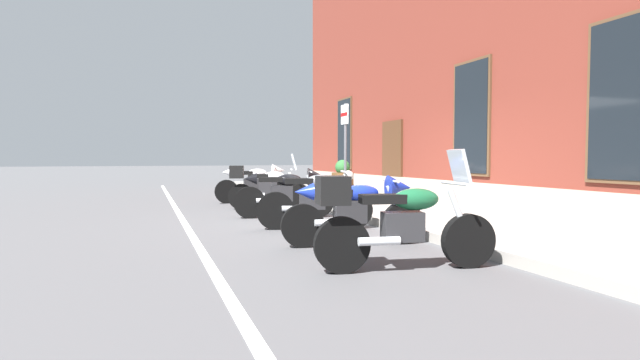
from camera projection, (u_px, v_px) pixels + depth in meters
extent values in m
plane|color=#4C4C4F|center=(353.00, 220.00, 9.48)|extent=(140.00, 140.00, 0.00)
cube|color=gray|center=(415.00, 213.00, 9.96)|extent=(27.09, 2.84, 0.15)
cube|color=silver|center=(187.00, 227.00, 8.38)|extent=(27.09, 0.12, 0.01)
cube|color=maroon|center=(587.00, 34.00, 11.40)|extent=(21.09, 6.59, 8.40)
cube|color=gray|center=(470.00, 198.00, 10.43)|extent=(21.09, 0.10, 0.70)
cube|color=#513823|center=(345.00, 134.00, 16.95)|extent=(1.22, 0.06, 2.52)
cube|color=black|center=(344.00, 134.00, 16.94)|extent=(1.10, 0.03, 2.40)
cube|color=#472B19|center=(392.00, 161.00, 13.69)|extent=(1.10, 0.08, 2.30)
cube|color=#513823|center=(472.00, 118.00, 10.35)|extent=(1.22, 0.06, 2.52)
cube|color=black|center=(470.00, 118.00, 10.34)|extent=(1.10, 0.03, 2.40)
cube|color=#513823|center=(624.00, 99.00, 7.05)|extent=(1.22, 0.06, 2.52)
cube|color=black|center=(622.00, 99.00, 7.04)|extent=(1.10, 0.03, 2.40)
cylinder|color=black|center=(280.00, 191.00, 13.27)|extent=(0.17, 0.65, 0.64)
cylinder|color=black|center=(227.00, 192.00, 12.87)|extent=(0.17, 0.65, 0.64)
cylinder|color=silver|center=(277.00, 181.00, 13.23)|extent=(0.09, 0.33, 0.67)
cube|color=#28282B|center=(252.00, 185.00, 13.05)|extent=(0.25, 0.46, 0.32)
ellipsoid|color=silver|center=(257.00, 173.00, 13.08)|extent=(0.30, 0.54, 0.24)
cube|color=black|center=(243.00, 173.00, 12.97)|extent=(0.26, 0.50, 0.10)
cylinder|color=silver|center=(274.00, 167.00, 13.19)|extent=(0.62, 0.08, 0.04)
cylinder|color=silver|center=(242.00, 190.00, 12.86)|extent=(0.12, 0.46, 0.09)
cone|color=silver|center=(278.00, 170.00, 13.24)|extent=(0.38, 0.37, 0.36)
cone|color=silver|center=(227.00, 172.00, 12.85)|extent=(0.26, 0.28, 0.24)
cylinder|color=black|center=(299.00, 196.00, 11.50)|extent=(0.27, 0.62, 0.61)
cylinder|color=black|center=(241.00, 197.00, 11.37)|extent=(0.27, 0.62, 0.61)
cylinder|color=silver|center=(295.00, 185.00, 11.48)|extent=(0.15, 0.33, 0.66)
cube|color=#28282B|center=(268.00, 189.00, 11.42)|extent=(0.32, 0.48, 0.32)
ellipsoid|color=#B7BABF|center=(274.00, 176.00, 11.42)|extent=(0.38, 0.57, 0.24)
cube|color=black|center=(258.00, 176.00, 11.39)|extent=(0.33, 0.52, 0.10)
cylinder|color=silver|center=(291.00, 169.00, 11.46)|extent=(0.61, 0.19, 0.04)
cylinder|color=silver|center=(255.00, 195.00, 11.28)|extent=(0.20, 0.46, 0.09)
cube|color=#B2BCC6|center=(294.00, 162.00, 11.45)|extent=(0.38, 0.23, 0.40)
cube|color=black|center=(237.00, 172.00, 11.33)|extent=(0.43, 0.40, 0.30)
cylinder|color=black|center=(318.00, 202.00, 9.87)|extent=(0.25, 0.66, 0.65)
cylinder|color=black|center=(250.00, 202.00, 9.68)|extent=(0.25, 0.66, 0.65)
cylinder|color=silver|center=(314.00, 190.00, 9.85)|extent=(0.13, 0.32, 0.63)
cube|color=#28282B|center=(282.00, 193.00, 9.76)|extent=(0.31, 0.48, 0.32)
ellipsoid|color=black|center=(289.00, 180.00, 9.77)|extent=(0.36, 0.56, 0.24)
cube|color=black|center=(271.00, 180.00, 9.72)|extent=(0.32, 0.52, 0.10)
cylinder|color=silver|center=(310.00, 172.00, 9.82)|extent=(0.61, 0.17, 0.04)
cylinder|color=silver|center=(267.00, 200.00, 9.61)|extent=(0.18, 0.46, 0.09)
cone|color=black|center=(316.00, 176.00, 9.84)|extent=(0.42, 0.41, 0.36)
cone|color=black|center=(250.00, 179.00, 9.66)|extent=(0.29, 0.31, 0.24)
cylinder|color=black|center=(354.00, 210.00, 8.28)|extent=(0.28, 0.66, 0.65)
cylinder|color=black|center=(275.00, 211.00, 8.16)|extent=(0.28, 0.66, 0.65)
cylinder|color=silver|center=(348.00, 194.00, 8.26)|extent=(0.15, 0.33, 0.67)
cube|color=#28282B|center=(312.00, 200.00, 8.21)|extent=(0.32, 0.48, 0.32)
ellipsoid|color=slate|center=(321.00, 182.00, 8.21)|extent=(0.38, 0.57, 0.24)
cube|color=black|center=(299.00, 181.00, 8.17)|extent=(0.33, 0.52, 0.10)
cylinder|color=silver|center=(344.00, 172.00, 8.24)|extent=(0.61, 0.19, 0.04)
cylinder|color=silver|center=(295.00, 208.00, 8.07)|extent=(0.20, 0.46, 0.09)
sphere|color=silver|center=(348.00, 176.00, 8.25)|extent=(0.18, 0.18, 0.18)
cylinder|color=black|center=(403.00, 223.00, 6.79)|extent=(0.22, 0.61, 0.60)
cylinder|color=black|center=(303.00, 226.00, 6.52)|extent=(0.22, 0.61, 0.60)
cylinder|color=silver|center=(396.00, 206.00, 6.76)|extent=(0.12, 0.31, 0.62)
cube|color=#28282B|center=(350.00, 212.00, 6.64)|extent=(0.29, 0.47, 0.32)
ellipsoid|color=#192D9E|center=(361.00, 193.00, 6.66)|extent=(0.34, 0.56, 0.24)
cube|color=black|center=(334.00, 193.00, 6.59)|extent=(0.29, 0.51, 0.10)
cylinder|color=silver|center=(391.00, 181.00, 6.73)|extent=(0.62, 0.14, 0.04)
cylinder|color=silver|center=(331.00, 222.00, 6.47)|extent=(0.16, 0.46, 0.09)
cone|color=#192D9E|center=(400.00, 188.00, 6.76)|extent=(0.41, 0.39, 0.36)
cone|color=#192D9E|center=(304.00, 192.00, 6.51)|extent=(0.28, 0.30, 0.24)
cylinder|color=black|center=(468.00, 241.00, 5.32)|extent=(0.22, 0.62, 0.61)
cylinder|color=black|center=(342.00, 245.00, 5.06)|extent=(0.22, 0.62, 0.61)
cylinder|color=silver|center=(460.00, 218.00, 5.29)|extent=(0.12, 0.33, 0.65)
cube|color=#28282B|center=(402.00, 227.00, 5.17)|extent=(0.29, 0.47, 0.32)
ellipsoid|color=#195633|center=(416.00, 199.00, 5.18)|extent=(0.34, 0.56, 0.24)
cube|color=black|center=(382.00, 199.00, 5.11)|extent=(0.30, 0.51, 0.10)
cylinder|color=silver|center=(454.00, 183.00, 5.26)|extent=(0.62, 0.14, 0.04)
cylinder|color=silver|center=(379.00, 241.00, 5.00)|extent=(0.17, 0.46, 0.09)
cube|color=#B2BCC6|center=(459.00, 167.00, 5.26)|extent=(0.38, 0.20, 0.40)
cube|color=black|center=(333.00, 190.00, 5.01)|extent=(0.41, 0.38, 0.30)
cylinder|color=#4C4C51|center=(345.00, 154.00, 10.88)|extent=(0.06, 0.06, 2.33)
cube|color=white|center=(345.00, 114.00, 10.83)|extent=(0.36, 0.03, 0.44)
cube|color=red|center=(344.00, 114.00, 10.83)|extent=(0.36, 0.01, 0.08)
cylinder|color=brown|center=(343.00, 185.00, 12.71)|extent=(0.59, 0.59, 0.70)
cylinder|color=black|center=(343.00, 185.00, 12.71)|extent=(0.62, 0.62, 0.04)
sphere|color=#28602D|center=(343.00, 167.00, 12.68)|extent=(0.40, 0.40, 0.40)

